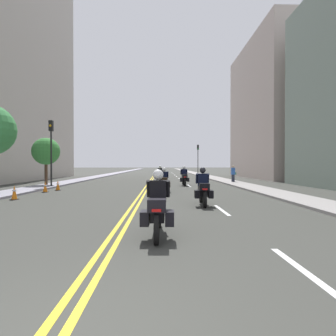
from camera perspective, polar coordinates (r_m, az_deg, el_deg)
name	(u,v)px	position (r m, az deg, el deg)	size (l,w,h in m)	color
ground_plane	(155,174)	(50.30, -2.74, -1.31)	(264.00, 264.00, 0.00)	#373833
sidewalk_left	(112,174)	(51.08, -11.59, -1.23)	(2.07, 144.00, 0.12)	gray
sidewalk_right	(197,174)	(50.74, 6.17, -1.23)	(2.07, 144.00, 0.12)	gray
centreline_yellow_inner	(154,174)	(50.31, -2.88, -1.31)	(0.12, 132.00, 0.01)	yellow
centreline_yellow_outer	(156,174)	(50.30, -2.60, -1.31)	(0.12, 132.00, 0.01)	yellow
lane_dashes_white	(181,180)	(31.40, 2.74, -2.49)	(0.14, 56.40, 0.01)	silver
building_left_1	(15,45)	(39.67, -29.48, 21.55)	(7.29, 20.32, 31.86)	#B1A99D
building_right_1	(276,111)	(39.81, 21.76, 11.15)	(7.89, 17.24, 18.02)	#BAA89F
motorcycle_0	(158,209)	(6.59, -2.14, -8.50)	(0.77, 2.26, 1.61)	black
motorcycle_1	(203,190)	(11.66, 7.35, -4.55)	(0.78, 2.24, 1.62)	black
motorcycle_2	(164,182)	(17.48, -0.82, -2.89)	(0.76, 2.25, 1.56)	black
motorcycle_3	(184,178)	(22.68, 3.41, -2.05)	(0.76, 2.26, 1.65)	black
motorcycle_4	(160,175)	(27.79, -1.65, -1.50)	(0.78, 2.11, 1.66)	black
traffic_cone_0	(45,187)	(18.78, -24.40, -3.65)	(0.33, 0.33, 0.67)	black
traffic_cone_1	(14,192)	(15.44, -29.58, -4.50)	(0.33, 0.33, 0.72)	black
traffic_cone_2	(58,185)	(19.79, -22.13, -3.38)	(0.33, 0.33, 0.70)	black
traffic_light_near	(51,142)	(22.43, -23.36, 5.10)	(0.28, 0.38, 5.08)	black
traffic_light_far	(198,154)	(45.17, 6.31, 2.85)	(0.28, 0.38, 5.06)	black
pedestrian_0	(233,174)	(26.69, 13.53, -1.21)	(0.50, 0.27, 1.67)	#262B3A
street_tree_1	(46,152)	(24.29, -24.27, 3.17)	(2.19, 2.19, 3.93)	#4C3523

